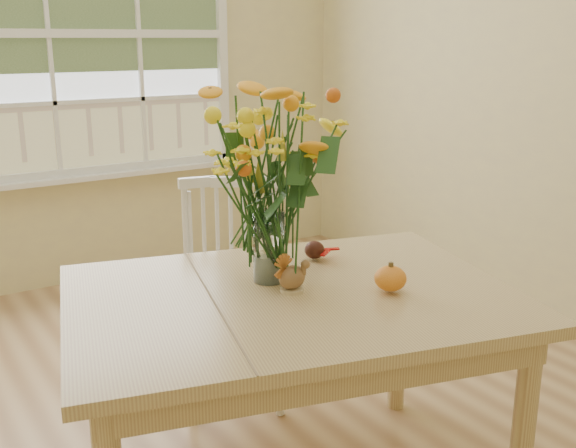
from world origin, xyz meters
TOP-DOWN VIEW (x-y plane):
  - wall_back at (0.00, 2.25)m, footprint 4.00×0.02m
  - window at (0.00, 2.21)m, footprint 2.42×0.12m
  - dining_table at (0.05, -0.27)m, footprint 1.60×1.32m
  - windsor_chair at (0.24, 0.48)m, footprint 0.58×0.57m
  - flower_vase at (0.05, -0.14)m, footprint 0.49×0.49m
  - pumpkin at (0.31, -0.44)m, footprint 0.10×0.10m
  - turkey_figurine at (0.05, -0.27)m, footprint 0.10×0.08m
  - dark_gourd at (0.30, -0.05)m, footprint 0.12×0.07m

SIDE VIEW (x-z plane):
  - windsor_chair at x=0.24m, z-range 0.06..0.99m
  - dining_table at x=0.05m, z-range 0.28..1.03m
  - dark_gourd at x=0.30m, z-range 0.75..0.81m
  - pumpkin at x=0.31m, z-range 0.75..0.83m
  - turkey_figurine at x=0.05m, z-range 0.74..0.85m
  - flower_vase at x=0.05m, z-range 0.81..1.39m
  - wall_back at x=0.00m, z-range 0.00..2.70m
  - window at x=0.00m, z-range 0.66..2.40m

